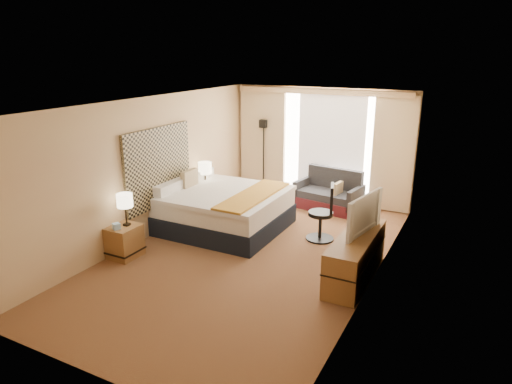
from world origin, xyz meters
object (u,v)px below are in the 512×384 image
at_px(nightstand_left, 125,241).
at_px(floor_lamp, 263,142).
at_px(lamp_right, 205,169).
at_px(desk_chair, 324,216).
at_px(media_dresser, 356,257).
at_px(nightstand_right, 206,200).
at_px(bed, 223,209).
at_px(loveseat, 329,196).
at_px(television, 358,213).
at_px(lamp_left, 125,201).

bearing_deg(nightstand_left, floor_lamp, 83.71).
bearing_deg(lamp_right, floor_lamp, 77.56).
bearing_deg(nightstand_left, desk_chair, 39.16).
height_order(media_dresser, desk_chair, desk_chair).
height_order(nightstand_right, bed, bed).
bearing_deg(nightstand_left, loveseat, 60.08).
bearing_deg(desk_chair, television, -66.25).
relative_size(loveseat, television, 1.41).
height_order(media_dresser, floor_lamp, floor_lamp).
bearing_deg(media_dresser, television, 105.89).
bearing_deg(loveseat, lamp_left, -111.41).
height_order(lamp_left, television, television).
bearing_deg(lamp_left, television, 17.75).
xyz_separation_m(nightstand_right, floor_lamp, (0.48, 1.85, 1.01)).
xyz_separation_m(nightstand_right, bed, (0.81, -0.60, 0.13)).
xyz_separation_m(loveseat, television, (1.36, -2.76, 0.72)).
bearing_deg(nightstand_right, loveseat, 32.94).
relative_size(nightstand_left, floor_lamp, 0.30).
distance_m(nightstand_left, bed, 2.07).
bearing_deg(media_dresser, desk_chair, 127.94).
bearing_deg(bed, desk_chair, 10.17).
bearing_deg(loveseat, lamp_right, -136.61).
xyz_separation_m(nightstand_left, bed, (0.81, 1.90, 0.13)).
height_order(bed, television, television).
height_order(desk_chair, television, television).
relative_size(nightstand_right, floor_lamp, 0.30).
relative_size(loveseat, lamp_right, 2.53).
relative_size(floor_lamp, desk_chair, 1.70).
distance_m(nightstand_left, television, 3.92).
relative_size(lamp_left, lamp_right, 0.94).
relative_size(nightstand_left, lamp_right, 0.93).
relative_size(nightstand_right, loveseat, 0.37).
relative_size(nightstand_left, media_dresser, 0.31).
relative_size(nightstand_left, nightstand_right, 1.00).
xyz_separation_m(nightstand_left, media_dresser, (3.70, 1.05, 0.07)).
relative_size(nightstand_left, desk_chair, 0.52).
height_order(media_dresser, lamp_right, lamp_right).
height_order(nightstand_right, lamp_right, lamp_right).
xyz_separation_m(floor_lamp, television, (3.17, -3.12, -0.28)).
relative_size(bed, television, 2.12).
bearing_deg(desk_chair, floor_lamp, 120.34).
bearing_deg(lamp_right, loveseat, 34.74).
xyz_separation_m(lamp_right, television, (3.59, -1.21, -0.00)).
bearing_deg(bed, nightstand_left, -113.04).
height_order(desk_chair, lamp_left, lamp_left).
height_order(loveseat, lamp_left, lamp_left).
bearing_deg(desk_chair, bed, 173.08).
height_order(floor_lamp, television, floor_lamp).
xyz_separation_m(loveseat, lamp_right, (-2.24, -1.55, 0.72)).
distance_m(desk_chair, lamp_right, 2.77).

